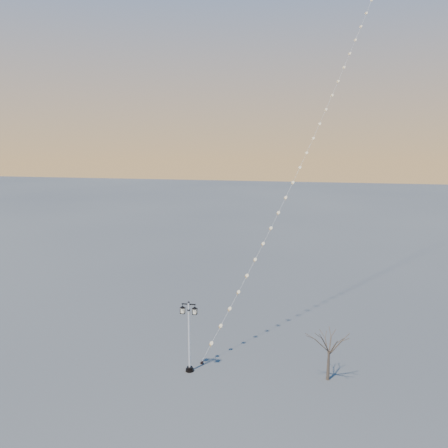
# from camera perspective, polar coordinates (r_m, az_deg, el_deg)

# --- Properties ---
(ground) EXTENTS (300.00, 300.00, 0.00)m
(ground) POSITION_cam_1_polar(r_m,az_deg,el_deg) (34.89, -1.35, -18.78)
(ground) COLOR #474848
(ground) RESTS_ON ground
(street_lamp) EXTENTS (1.40, 0.61, 5.50)m
(street_lamp) POSITION_cam_1_polar(r_m,az_deg,el_deg) (34.49, -4.41, -13.51)
(street_lamp) COLOR black
(street_lamp) RESTS_ON ground
(bare_tree) EXTENTS (2.46, 2.46, 4.08)m
(bare_tree) POSITION_cam_1_polar(r_m,az_deg,el_deg) (34.23, 13.10, -14.36)
(bare_tree) COLOR #4E4032
(bare_tree) RESTS_ON ground
(kite_train) EXTENTS (18.45, 30.74, 44.27)m
(kite_train) POSITION_cam_1_polar(r_m,az_deg,el_deg) (46.80, 12.80, 16.49)
(kite_train) COLOR black
(kite_train) RESTS_ON ground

